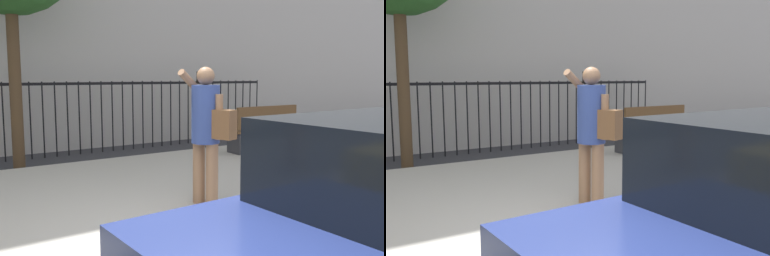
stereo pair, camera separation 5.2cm
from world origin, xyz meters
TOP-DOWN VIEW (x-y plane):
  - sidewalk at (0.00, 2.20)m, footprint 28.00×4.40m
  - iron_fence at (0.00, 5.90)m, footprint 12.03×0.04m
  - pedestrian_on_phone at (0.88, 0.99)m, footprint 0.52×0.71m
  - street_bench at (4.00, 3.41)m, footprint 1.60×0.45m

SIDE VIEW (x-z plane):
  - sidewalk at x=0.00m, z-range 0.00..0.15m
  - street_bench at x=4.00m, z-range 0.18..1.13m
  - iron_fence at x=0.00m, z-range 0.22..1.82m
  - pedestrian_on_phone at x=0.88m, z-range 0.28..1.95m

